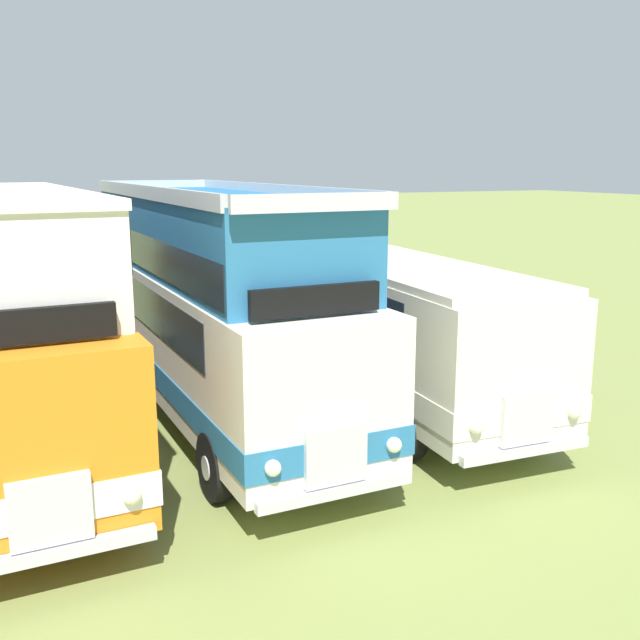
{
  "coord_description": "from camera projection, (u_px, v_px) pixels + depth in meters",
  "views": [
    {
      "loc": [
        1.71,
        -13.14,
        4.88
      ],
      "look_at": [
        7.46,
        -0.28,
        1.86
      ],
      "focal_mm": 40.79,
      "sensor_mm": 36.0,
      "label": 1
    }
  ],
  "objects": [
    {
      "name": "bus_fourth_in_row",
      "position": [
        8.0,
        311.0,
        12.21
      ],
      "size": [
        2.94,
        10.01,
        4.49
      ],
      "color": "orange",
      "rests_on": "ground"
    },
    {
      "name": "bus_fifth_in_row",
      "position": [
        213.0,
        299.0,
        13.92
      ],
      "size": [
        2.84,
        10.27,
        4.52
      ],
      "color": "silver",
      "rests_on": "ground"
    },
    {
      "name": "bus_sixth_in_row",
      "position": [
        375.0,
        313.0,
        15.67
      ],
      "size": [
        2.97,
        10.6,
        2.99
      ],
      "color": "silver",
      "rests_on": "ground"
    }
  ]
}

